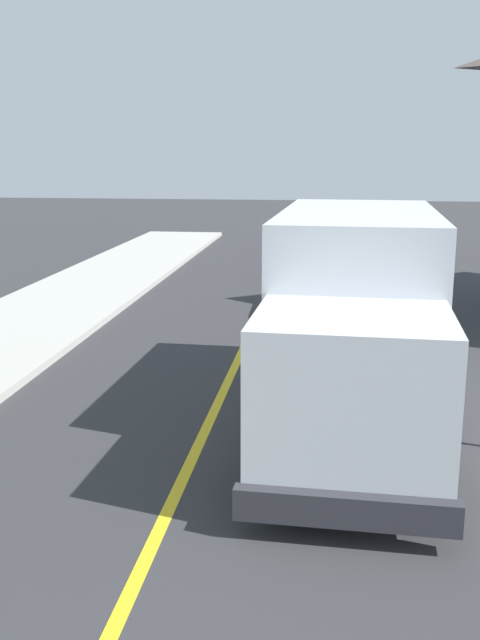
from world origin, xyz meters
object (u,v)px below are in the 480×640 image
(box_truck, at_px, (356,309))
(parked_car_far, at_px, (344,231))
(parked_car_mid, at_px, (337,252))
(parked_car_near, at_px, (343,286))

(box_truck, bearing_deg, parked_car_far, 89.78)
(box_truck, height_order, parked_car_mid, box_truck)
(parked_car_mid, distance_m, parked_car_far, 6.60)
(box_truck, distance_m, parked_car_mid, 13.52)
(parked_car_near, height_order, parked_car_mid, same)
(parked_car_near, relative_size, parked_car_mid, 1.00)
(box_truck, xyz_separation_m, parked_car_near, (-0.09, 7.14, -0.97))
(box_truck, distance_m, parked_car_far, 20.10)
(parked_car_near, xyz_separation_m, parked_car_mid, (-0.13, 6.35, 0.00))
(box_truck, relative_size, parked_car_mid, 1.62)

